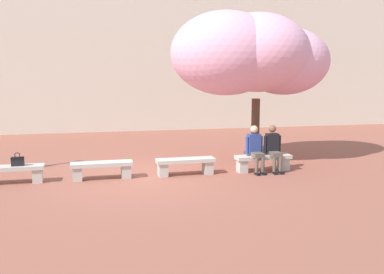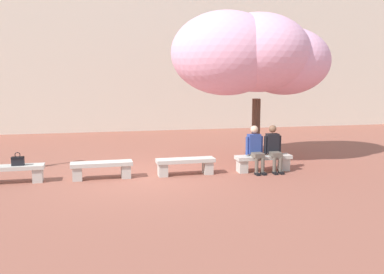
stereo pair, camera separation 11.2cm
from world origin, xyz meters
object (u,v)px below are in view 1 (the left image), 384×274
stone_bench_near_west (102,168)px  cherry_tree_main (253,55)px  stone_bench_center (186,164)px  person_seated_left (255,147)px  stone_bench_near_east (263,161)px  handbag (18,161)px  stone_bench_west_end (11,172)px  person_seated_right (273,146)px

stone_bench_near_west → cherry_tree_main: size_ratio=0.32×
stone_bench_center → cherry_tree_main: size_ratio=0.32×
person_seated_left → cherry_tree_main: (0.43, 1.52, 2.55)m
stone_bench_near_west → cherry_tree_main: bearing=17.7°
stone_bench_near_west → person_seated_left: 4.19m
stone_bench_near_east → handbag: handbag is taller
stone_bench_center → person_seated_left: person_seated_left is taller
stone_bench_west_end → person_seated_left: bearing=-0.5°
stone_bench_near_east → cherry_tree_main: bearing=83.5°
person_seated_left → cherry_tree_main: 3.00m
stone_bench_west_end → cherry_tree_main: size_ratio=0.32×
stone_bench_west_end → stone_bench_near_east: size_ratio=1.00×
stone_bench_near_west → person_seated_right: bearing=-0.7°
stone_bench_near_east → handbag: size_ratio=4.70×
stone_bench_center → stone_bench_near_east: size_ratio=1.00×
cherry_tree_main → stone_bench_near_east: bearing=-96.5°
cherry_tree_main → handbag: bearing=-167.4°
stone_bench_center → handbag: handbag is taller
stone_bench_west_end → cherry_tree_main: bearing=12.2°
stone_bench_west_end → handbag: bearing=-5.4°
stone_bench_west_end → stone_bench_near_west: same height
stone_bench_west_end → handbag: (0.17, -0.02, 0.28)m
stone_bench_near_east → handbag: 6.49m
stone_bench_near_west → person_seated_right: 4.72m
stone_bench_center → handbag: (-4.27, -0.02, 0.28)m
stone_bench_near_east → person_seated_left: size_ratio=1.24×
person_seated_right → cherry_tree_main: bearing=93.9°
stone_bench_near_west → cherry_tree_main: (4.60, 1.47, 2.95)m
stone_bench_center → person_seated_right: size_ratio=1.24×
stone_bench_center → cherry_tree_main: 4.07m
stone_bench_near_west → handbag: (-2.05, -0.02, 0.28)m
stone_bench_center → person_seated_right: person_seated_right is taller
stone_bench_center → handbag: size_ratio=4.70×
person_seated_left → handbag: person_seated_left is taller
stone_bench_near_west → handbag: handbag is taller
person_seated_right → handbag: 6.75m
stone_bench_near_east → person_seated_left: 0.48m
handbag → cherry_tree_main: (6.65, 1.49, 2.66)m
stone_bench_west_end → person_seated_right: bearing=-0.4°
person_seated_left → handbag: size_ratio=3.81×
stone_bench_near_east → person_seated_left: bearing=-168.5°
stone_bench_center → stone_bench_near_east: (2.22, 0.00, 0.00)m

